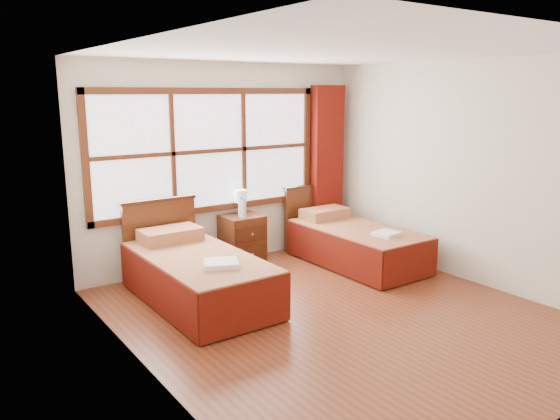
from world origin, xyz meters
TOP-DOWN VIEW (x-y plane):
  - floor at (0.00, 0.00)m, footprint 4.50×4.50m
  - ceiling at (0.00, 0.00)m, footprint 4.50×4.50m
  - wall_back at (0.00, 2.25)m, footprint 4.00×0.00m
  - wall_left at (-2.00, 0.00)m, footprint 0.00×4.50m
  - wall_right at (2.00, 0.00)m, footprint 0.00×4.50m
  - window at (-0.25, 2.21)m, footprint 3.16×0.06m
  - curtain at (1.60, 2.11)m, footprint 0.50×0.16m
  - bed_left at (-0.99, 1.20)m, footprint 1.01×2.03m
  - bed_right at (1.32, 1.20)m, footprint 0.96×1.98m
  - nightstand at (0.09, 1.99)m, footprint 0.50×0.49m
  - towels_left at (-0.96, 0.68)m, footprint 0.43×0.41m
  - towels_right at (1.35, 0.65)m, footprint 0.34×0.31m
  - lamp at (0.13, 2.10)m, footprint 0.16×0.16m
  - bottle_near at (0.04, 1.94)m, footprint 0.07×0.07m
  - bottle_far at (0.05, 1.88)m, footprint 0.07×0.07m

SIDE VIEW (x-z plane):
  - floor at x=0.00m, z-range 0.00..0.00m
  - bed_right at x=1.32m, z-range -0.18..0.75m
  - bed_left at x=-0.99m, z-range -0.19..0.79m
  - nightstand at x=0.09m, z-range 0.00..0.66m
  - towels_right at x=1.35m, z-range 0.49..0.54m
  - towels_left at x=-0.96m, z-range 0.53..0.58m
  - bottle_far at x=0.05m, z-range 0.65..0.90m
  - bottle_near at x=0.04m, z-range 0.65..0.91m
  - lamp at x=0.13m, z-range 0.73..1.05m
  - curtain at x=1.60m, z-range 0.02..2.32m
  - wall_back at x=0.00m, z-range -0.70..3.30m
  - wall_left at x=-2.00m, z-range -0.95..3.55m
  - wall_right at x=2.00m, z-range -0.95..3.55m
  - window at x=-0.25m, z-range 0.72..2.28m
  - ceiling at x=0.00m, z-range 2.60..2.60m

